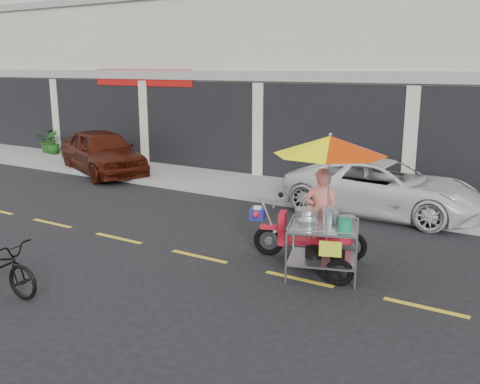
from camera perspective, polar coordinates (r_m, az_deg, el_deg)
The scene contains 8 objects.
ground at distance 8.84m, azimuth 6.30°, elevation -9.23°, with size 90.00×90.00×0.00m, color black.
sidewalk at distance 13.75m, azimuth 16.30°, elevation -1.14°, with size 45.00×3.00×0.15m, color gray.
centerline at distance 8.83m, azimuth 6.30°, elevation -9.21°, with size 42.00×0.10×0.01m, color gold.
maroon_sedan at distance 17.61m, azimuth -14.45°, elevation 4.17°, with size 1.69×4.20×1.43m, color #3E1107.
white_pickup at distance 12.85m, azimuth 15.08°, elevation 0.48°, with size 2.08×4.52×1.26m, color silver.
plant_tall at distance 21.77m, azimuth -19.73°, elevation 5.18°, with size 0.82×0.71×0.91m, color #184113.
plant_short at distance 21.34m, azimuth -19.33°, elevation 5.04°, with size 0.50×0.50×0.89m, color #184113.
food_vendor_rig at distance 8.90m, azimuth 9.00°, elevation 0.87°, with size 2.75×2.29×2.36m.
Camera 1 is at (3.47, -7.40, 3.37)m, focal length 40.00 mm.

